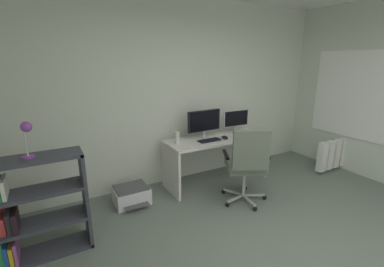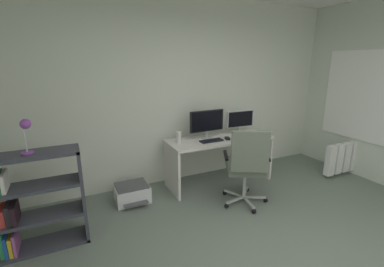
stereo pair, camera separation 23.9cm
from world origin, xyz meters
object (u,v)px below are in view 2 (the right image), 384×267
Objects in this scene: desk_lamp at (26,130)px; printer at (132,193)px; computer_mouse at (227,138)px; desktop_speaker at (179,137)px; desk at (220,149)px; keyboard at (211,141)px; monitor_main at (207,122)px; monitor_secondary at (240,120)px; radiator at (349,156)px; bookshelf at (18,208)px; office_chair at (247,163)px.

printer is (1.03, 0.52, -1.12)m from desk_lamp.
desk_lamp is 1.61m from printer.
computer_mouse is 0.59× the size of desktop_speaker.
desk is 4.75× the size of keyboard.
monitor_main reaches higher than desk.
monitor_secondary is 1.05× the size of printer.
desk is 2.88× the size of monitor_main.
keyboard is at bearing 166.35° from radiator.
desktop_speaker is at bearing 16.28° from bookshelf.
monitor_main is 1.24× the size of printer.
desktop_speaker is at bearing 163.34° from keyboard.
desk_lamp reaches higher than computer_mouse.
desktop_speaker is 0.17× the size of bookshelf.
printer is at bearing 169.33° from radiator.
bookshelf is at bearing -179.82° from desk_lamp.
monitor_secondary is at bearing 11.45° from bookshelf.
computer_mouse is at bearing -38.54° from monitor_main.
desktop_speaker is at bearing -174.32° from monitor_main.
keyboard is 2.42m from bookshelf.
desk is 2.24m from radiator.
desktop_speaker is at bearing -177.47° from monitor_secondary.
computer_mouse is at bearing -58.62° from desk.
desktop_speaker is 0.38× the size of printer.
monitor_secondary is at bearing 2.67° from printer.
keyboard is 0.70m from office_chair.
radiator is (2.13, -0.65, -0.23)m from desk.
keyboard is 0.32× the size of office_chair.
office_chair is (0.14, -0.67, -0.13)m from keyboard.
monitor_main is 0.93m from office_chair.
desk is at bearing -0.28° from printer.
desk is 1.52× the size of office_chair.
desk is 9.50× the size of desktop_speaker.
keyboard is 2.30m from desk_lamp.
desktop_speaker is 0.99m from printer.
desk is at bearing 12.10° from desk_lamp.
radiator is at bearing -17.82° from monitor_main.
radiator is at bearing -23.47° from monitor_secondary.
desk_lamp is at bearing 174.12° from office_chair.
desk_lamp is at bearing -167.89° from monitor_secondary.
office_chair is 1.59m from printer.
office_chair reaches higher than radiator.
desktop_speaker reaches higher than computer_mouse.
office_chair is at bearing -81.79° from monitor_main.
desk_lamp is at bearing -169.89° from keyboard.
monitor_secondary reaches higher than keyboard.
printer is at bearing 149.86° from office_chair.
printer is (-1.37, 0.01, -0.42)m from desk.
radiator reaches higher than printer.
office_chair reaches higher than desktop_speaker.
desk_lamp reaches higher than office_chair.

